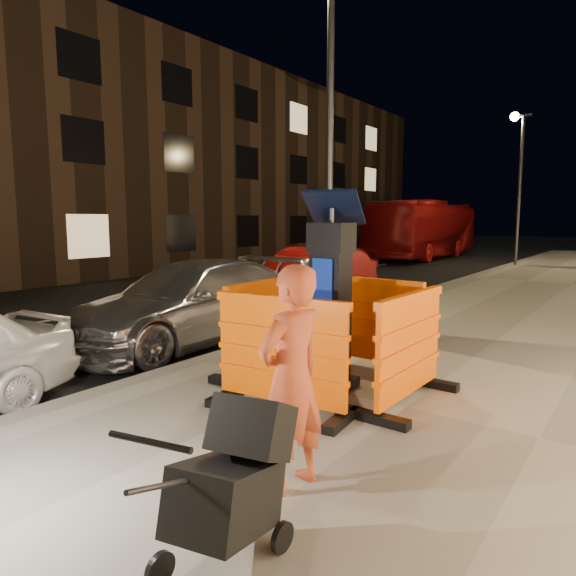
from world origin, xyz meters
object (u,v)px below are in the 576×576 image
Objects in this scene: car_red at (312,309)px; stroller at (226,489)px; car_silver at (193,342)px; barrier_kerbside at (265,327)px; man at (291,379)px; barrier_front at (281,355)px; barrier_back at (368,323)px; bus_doubledecker at (424,258)px; parking_kiosk at (331,297)px; barrier_bldgside at (410,349)px.

stroller is (4.53, -7.87, 0.60)m from car_red.
car_red is (-0.09, 3.85, 0.00)m from car_silver.
barrier_kerbside is 0.93× the size of man.
barrier_front is 1.00× the size of barrier_back.
barrier_back is at bearing 84.33° from barrier_front.
barrier_kerbside is 0.14× the size of bus_doubledecker.
barrier_front is at bearing -29.32° from car_silver.
barrier_front is at bearing -90.67° from parking_kiosk.
barrier_back is at bearing 94.21° from stroller.
barrier_back is 1.34m from barrier_kerbside.
parking_kiosk is at bearing 91.33° from barrier_bldgside.
car_red is 9.10m from stroller.
bus_doubledecker is 6.59× the size of man.
stroller is at bearing -73.68° from bus_doubledecker.
barrier_front is 1.34m from barrier_kerbside.
barrier_bldgside is at bearing -172.46° from man.
parking_kiosk is at bearing 98.91° from stroller.
barrier_bldgside is at bearing 39.33° from barrier_front.
car_silver is at bearing 161.96° from parking_kiosk.
parking_kiosk is at bearing -15.76° from car_silver.
barrier_kerbside is 22.06m from bus_doubledecker.
car_red is at bearing -139.92° from man.
barrier_kerbside is at bearing -67.41° from car_red.
barrier_back is 0.93× the size of man.
parking_kiosk is 0.20× the size of bus_doubledecker.
stroller is at bearing -64.14° from car_red.
parking_kiosk reaches higher than bus_doubledecker.
barrier_kerbside is 3.63m from stroller.
car_red is at bearing -79.86° from bus_doubledecker.
barrier_back and barrier_kerbside have the same top height.
bus_doubledecker reaches higher than barrier_back.
car_red is (-2.45, 4.89, -0.73)m from barrier_kerbside.
barrier_back is 3.40m from car_silver.
man is at bearing -66.69° from parking_kiosk.
bus_doubledecker is at bearing -153.05° from man.
parking_kiosk is at bearing -59.21° from car_red.
barrier_kerbside is 1.00× the size of barrier_bldgside.
car_silver is (-2.37, 1.04, -0.73)m from barrier_kerbside.
barrier_front reaches higher than car_red.
barrier_back is (0.00, 1.90, 0.00)m from barrier_front.
barrier_bldgside is (1.90, 0.00, 0.00)m from barrier_kerbside.
parking_kiosk reaches higher than barrier_bldgside.
stroller is at bearing -175.31° from barrier_bldgside.
barrier_bldgside reaches higher than car_silver.
barrier_kerbside is 1.90m from barrier_bldgside.
stroller is (8.09, -24.19, 0.60)m from bus_doubledecker.
bus_doubledecker is at bearing 107.52° from parking_kiosk.
man is at bearing -73.45° from bus_doubledecker.
barrier_front is at bearing -132.45° from man.
man reaches higher than barrier_back.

